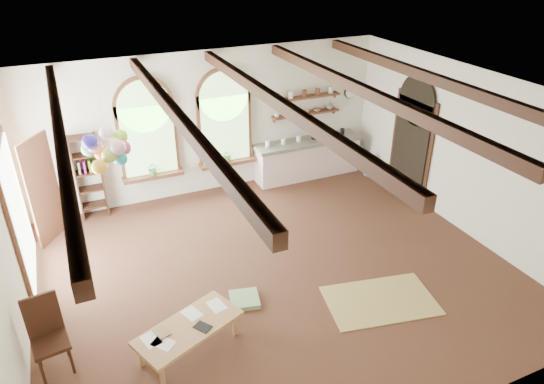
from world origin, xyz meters
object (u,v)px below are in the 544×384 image
coffee_table (189,329)px  side_chair (53,350)px  kitchen_counter (308,158)px  balloon_cluster (107,149)px

coffee_table → side_chair: (-1.78, 0.40, -0.05)m
kitchen_counter → balloon_cluster: size_ratio=2.33×
kitchen_counter → balloon_cluster: balloon_cluster is taller
kitchen_counter → coffee_table: bearing=-133.6°
coffee_table → balloon_cluster: (-0.53, 2.29, 1.96)m
side_chair → balloon_cluster: (1.25, 1.88, 2.00)m
side_chair → balloon_cluster: balloon_cluster is taller
kitchen_counter → balloon_cluster: bearing=-156.0°
balloon_cluster → coffee_table: bearing=-77.0°
side_chair → balloon_cluster: size_ratio=1.00×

